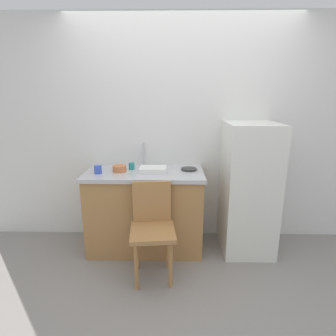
% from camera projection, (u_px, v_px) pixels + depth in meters
% --- Properties ---
extents(ground_plane, '(8.00, 8.00, 0.00)m').
position_uv_depth(ground_plane, '(183.00, 284.00, 2.50)').
color(ground_plane, gray).
extents(back_wall, '(4.80, 0.10, 2.51)m').
position_uv_depth(back_wall, '(182.00, 132.00, 3.15)').
color(back_wall, silver).
rests_on(back_wall, ground_plane).
extents(cabinet_base, '(1.21, 0.60, 0.84)m').
position_uv_depth(cabinet_base, '(146.00, 211.00, 3.03)').
color(cabinet_base, '#A87542').
rests_on(cabinet_base, ground_plane).
extents(countertop, '(1.25, 0.64, 0.04)m').
position_uv_depth(countertop, '(145.00, 173.00, 2.92)').
color(countertop, '#B7B7BC').
rests_on(countertop, cabinet_base).
extents(faucet, '(0.02, 0.02, 0.26)m').
position_uv_depth(faucet, '(144.00, 154.00, 3.12)').
color(faucet, '#B7B7BC').
rests_on(faucet, countertop).
extents(refrigerator, '(0.53, 0.61, 1.40)m').
position_uv_depth(refrigerator, '(248.00, 189.00, 2.94)').
color(refrigerator, silver).
rests_on(refrigerator, ground_plane).
extents(chair, '(0.44, 0.44, 0.89)m').
position_uv_depth(chair, '(152.00, 226.00, 2.53)').
color(chair, '#A87542').
rests_on(chair, ground_plane).
extents(dish_tray, '(0.28, 0.20, 0.05)m').
position_uv_depth(dish_tray, '(153.00, 170.00, 2.88)').
color(dish_tray, white).
rests_on(dish_tray, countertop).
extents(terracotta_bowl, '(0.14, 0.14, 0.06)m').
position_uv_depth(terracotta_bowl, '(119.00, 169.00, 2.89)').
color(terracotta_bowl, '#C67042').
rests_on(terracotta_bowl, countertop).
extents(hotplate, '(0.17, 0.17, 0.02)m').
position_uv_depth(hotplate, '(189.00, 169.00, 2.96)').
color(hotplate, '#2D2D2D').
rests_on(hotplate, countertop).
extents(cup_teal, '(0.06, 0.06, 0.07)m').
position_uv_depth(cup_teal, '(132.00, 166.00, 2.99)').
color(cup_teal, teal).
rests_on(cup_teal, countertop).
extents(cup_blue, '(0.08, 0.08, 0.08)m').
position_uv_depth(cup_blue, '(98.00, 169.00, 2.82)').
color(cup_blue, blue).
rests_on(cup_blue, countertop).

